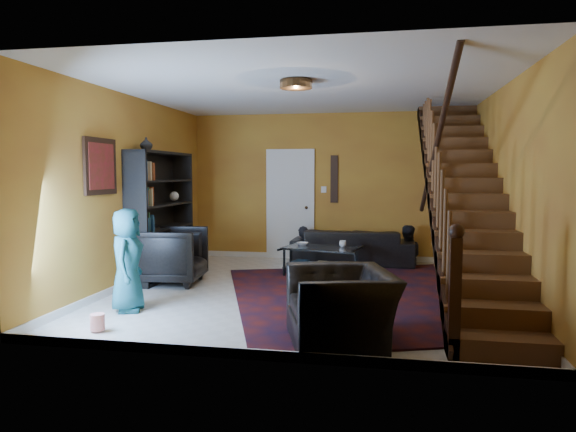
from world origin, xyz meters
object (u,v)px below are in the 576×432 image
(armchair_left, at_px, (172,255))
(coffee_table, at_px, (321,259))
(sofa, at_px, (353,247))
(armchair_right, at_px, (341,307))
(bookshelf, at_px, (162,217))

(armchair_left, xyz_separation_m, coffee_table, (2.14, 1.10, -0.17))
(sofa, distance_m, armchair_right, 4.43)
(sofa, relative_size, coffee_table, 1.66)
(bookshelf, bearing_deg, coffee_table, 14.28)
(sofa, xyz_separation_m, armchair_left, (-2.59, -2.17, 0.11))
(bookshelf, distance_m, sofa, 3.46)
(sofa, distance_m, coffee_table, 1.16)
(bookshelf, relative_size, armchair_left, 2.12)
(armchair_left, bearing_deg, bookshelf, 31.98)
(bookshelf, distance_m, coffee_table, 2.67)
(armchair_left, bearing_deg, sofa, -55.44)
(bookshelf, height_order, sofa, bookshelf)
(armchair_left, xyz_separation_m, armchair_right, (2.72, -2.26, -0.07))
(sofa, bearing_deg, armchair_left, 40.77)
(armchair_right, xyz_separation_m, coffee_table, (-0.58, 3.36, -0.10))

